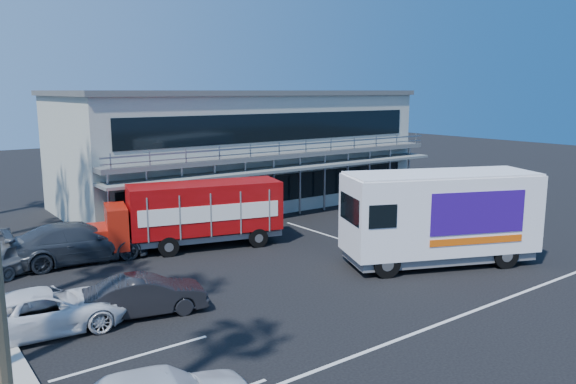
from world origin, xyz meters
TOP-DOWN VIEW (x-y plane):
  - ground at (0.00, 0.00)m, footprint 120.00×120.00m
  - building at (3.00, 14.94)m, footprint 22.40×12.00m
  - red_truck at (-4.61, 6.53)m, footprint 9.32×4.38m
  - white_van at (2.70, -1.86)m, footprint 8.48×5.72m
  - parked_car_b at (-9.50, 0.30)m, footprint 4.18×2.27m
  - parked_car_c at (-12.50, 0.80)m, footprint 5.04×2.69m
  - parked_car_d at (-9.50, 7.60)m, footprint 6.05×2.87m
  - parked_car_e at (-11.82, 7.70)m, footprint 4.56×3.29m

SIDE VIEW (x-z plane):
  - ground at x=0.00m, z-range 0.00..0.00m
  - parked_car_b at x=-9.50m, z-range 0.00..1.31m
  - parked_car_c at x=-12.50m, z-range 0.00..1.35m
  - parked_car_e at x=-11.82m, z-range 0.00..1.44m
  - parked_car_d at x=-9.50m, z-range 0.00..1.70m
  - red_truck at x=-4.61m, z-range 0.15..3.21m
  - white_van at x=2.70m, z-range 0.12..4.06m
  - building at x=3.00m, z-range 0.01..7.31m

